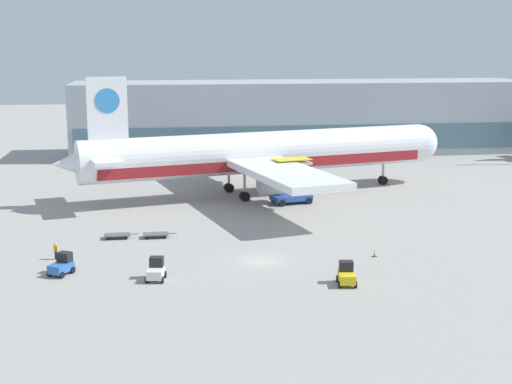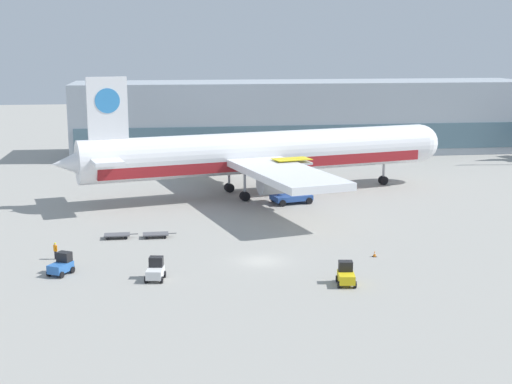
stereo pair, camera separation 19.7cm
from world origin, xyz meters
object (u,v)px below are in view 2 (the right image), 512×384
object	(u,v)px
traffic_cone_near	(375,254)
baggage_dolly_lead	(117,235)
baggage_tug_far	(156,270)
baggage_dolly_second	(156,234)
scissor_lift_loader	(291,187)
airplane_main	(259,154)
ground_crew_far	(55,249)
baggage_tug_foreground	(62,265)
baggage_tug_mid	(346,275)

from	to	relation	value
traffic_cone_near	baggage_dolly_lead	bearing A→B (deg)	157.57
baggage_tug_far	baggage_dolly_second	bearing A→B (deg)	9.65
scissor_lift_loader	traffic_cone_near	size ratio (longest dim) A/B	9.69
airplane_main	scissor_lift_loader	bearing A→B (deg)	-73.90
scissor_lift_loader	traffic_cone_near	xyz separation A→B (m)	(3.60, -25.75, -1.96)
baggage_tug_far	baggage_dolly_lead	size ratio (longest dim) A/B	0.71
scissor_lift_loader	ground_crew_far	bearing A→B (deg)	-155.45
ground_crew_far	traffic_cone_near	size ratio (longest dim) A/B	2.74
baggage_tug_far	baggage_dolly_second	world-z (taller)	baggage_tug_far
baggage_tug_foreground	baggage_dolly_second	distance (m)	14.64
baggage_dolly_lead	baggage_tug_far	bearing A→B (deg)	-75.31
airplane_main	ground_crew_far	size ratio (longest dim) A/B	33.27
scissor_lift_loader	baggage_tug_mid	world-z (taller)	scissor_lift_loader
baggage_dolly_second	ground_crew_far	bearing A→B (deg)	-146.61
baggage_dolly_lead	ground_crew_far	size ratio (longest dim) A/B	2.16
airplane_main	baggage_tug_foreground	size ratio (longest dim) A/B	20.29
airplane_main	baggage_tug_foreground	xyz separation A→B (m)	(-23.44, -33.19, -4.96)
airplane_main	baggage_tug_mid	world-z (taller)	airplane_main
baggage_tug_mid	baggage_dolly_lead	distance (m)	28.02
ground_crew_far	scissor_lift_loader	bearing A→B (deg)	-93.03
baggage_dolly_second	traffic_cone_near	xyz separation A→B (m)	(21.83, -10.48, -0.08)
scissor_lift_loader	baggage_tug_far	world-z (taller)	scissor_lift_loader
traffic_cone_near	airplane_main	bearing A→B (deg)	102.57
baggage_dolly_lead	traffic_cone_near	world-z (taller)	traffic_cone_near
scissor_lift_loader	baggage_tug_mid	distance (m)	33.63
baggage_tug_foreground	baggage_tug_mid	size ratio (longest dim) A/B	1.07
baggage_tug_foreground	baggage_dolly_lead	bearing A→B (deg)	9.95
baggage_tug_far	ground_crew_far	bearing A→B (deg)	61.75
scissor_lift_loader	baggage_dolly_lead	size ratio (longest dim) A/B	1.63
airplane_main	baggage_tug_mid	xyz separation A→B (m)	(2.02, -39.75, -4.96)
airplane_main	baggage_tug_foreground	distance (m)	40.94
ground_crew_far	baggage_tug_far	bearing A→B (deg)	-169.32
baggage_tug_far	scissor_lift_loader	bearing A→B (deg)	-21.60
baggage_dolly_lead	baggage_dolly_second	size ratio (longest dim) A/B	1.00
ground_crew_far	traffic_cone_near	distance (m)	31.97
ground_crew_far	traffic_cone_near	bearing A→B (deg)	-137.74
traffic_cone_near	ground_crew_far	bearing A→B (deg)	173.39
scissor_lift_loader	baggage_tug_mid	xyz separation A→B (m)	(-1.50, -33.56, -1.39)
scissor_lift_loader	baggage_tug_mid	size ratio (longest dim) A/B	2.30
scissor_lift_loader	baggage_dolly_second	size ratio (longest dim) A/B	1.63
baggage_tug_far	baggage_dolly_lead	distance (m)	15.41
airplane_main	traffic_cone_near	bearing A→B (deg)	-90.98
baggage_tug_foreground	baggage_tug_mid	xyz separation A→B (m)	(25.46, -6.55, 0.00)
baggage_dolly_lead	scissor_lift_loader	bearing A→B (deg)	32.70
baggage_tug_foreground	baggage_tug_mid	bearing A→B (deg)	-73.99
scissor_lift_loader	baggage_dolly_lead	world-z (taller)	scissor_lift_loader
baggage_tug_foreground	baggage_tug_mid	world-z (taller)	same
baggage_tug_far	traffic_cone_near	xyz separation A→B (m)	(21.91, 4.06, -0.57)
baggage_tug_foreground	ground_crew_far	xyz separation A→B (m)	(-1.19, 4.94, 0.13)
baggage_tug_mid	baggage_tug_far	bearing A→B (deg)	86.12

